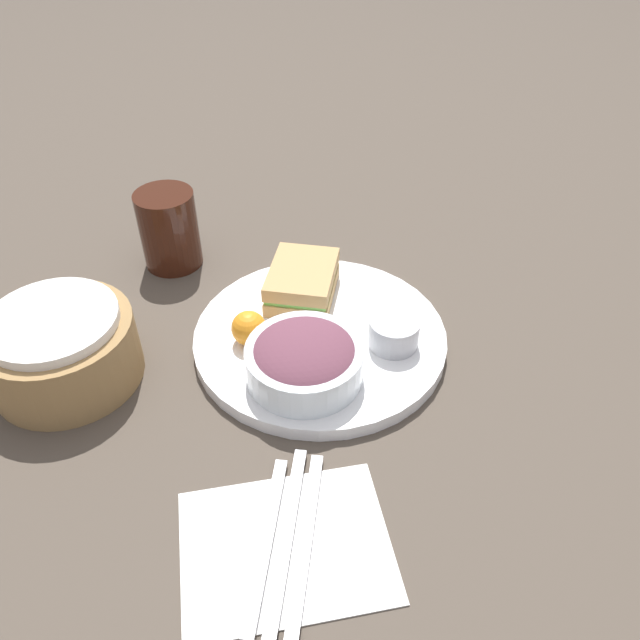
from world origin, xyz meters
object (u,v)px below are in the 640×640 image
Objects in this scene: bread_basket at (61,350)px; spoon at (266,541)px; salad_bowl at (304,359)px; plate at (320,338)px; drink_glass at (169,229)px; sandwich at (302,282)px; fork at (305,545)px; knife at (285,543)px; dressing_cup at (394,332)px.

spoon is at bearing -142.10° from bread_basket.
plate is at bearing -24.11° from salad_bowl.
drink_glass is at bearing -153.46° from spoon.
salad_bowl is at bearing 155.89° from plate.
bread_basket is 0.97× the size of spoon.
salad_bowl is 0.75× the size of spoon.
plate is 0.28m from drink_glass.
plate is 0.08m from sandwich.
bread_basket is (-0.00, 0.30, 0.04)m from plate.
fork is (-0.20, 0.04, -0.04)m from salad_bowl.
fork is at bearing 90.00° from knife.
bread_basket is at bearing -124.70° from spoon.
salad_bowl reaches higher than fork.
plate is at bearing 176.32° from spoon.
drink_glass is 0.54× the size of knife.
drink_glass is at bearing 51.06° from sandwich.
spoon is at bearing 158.92° from plate.
knife is (-0.35, 0.08, -0.03)m from sandwich.
dressing_cup is at bearing -95.14° from bread_basket.
spoon is (-0.26, -0.20, -0.04)m from bread_basket.
knife is 1.17× the size of spoon.
spoon is at bearing 164.81° from sandwich.
plate is at bearing 65.98° from dressing_cup.
spoon is (-0.48, -0.08, -0.05)m from drink_glass.
fork and spoon have the same top height.
drink_glass is at bearing -151.58° from knife.
bread_basket is 0.83× the size of knife.
salad_bowl reaches higher than sandwich.
plate reaches higher than knife.
salad_bowl reaches higher than spoon.
sandwich is 0.36m from fork.
spoon is at bearing 140.67° from dressing_cup.
salad_bowl is at bearing 106.21° from dressing_cup.
sandwich is 1.16× the size of drink_glass.
salad_bowl is 0.78× the size of bread_basket.
bread_basket is 0.36m from fork.
plate is 2.79× the size of drink_glass.
salad_bowl is 0.21m from fork.
drink_glass is 0.49m from spoon.
drink_glass is (0.25, 0.26, 0.02)m from dressing_cup.
plate is 1.82× the size of bread_basket.
spoon is at bearing 160.07° from salad_bowl.
sandwich is 0.63× the size of knife.
sandwich is 0.76× the size of bread_basket.
drink_glass is at bearing 27.14° from salad_bowl.
sandwich reaches higher than dressing_cup.
drink_glass is (0.21, 0.18, 0.05)m from plate.
fork is 1.11× the size of spoon.
sandwich is at bearing -174.87° from knife.
bread_basket is (-0.08, 0.29, 0.00)m from sandwich.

